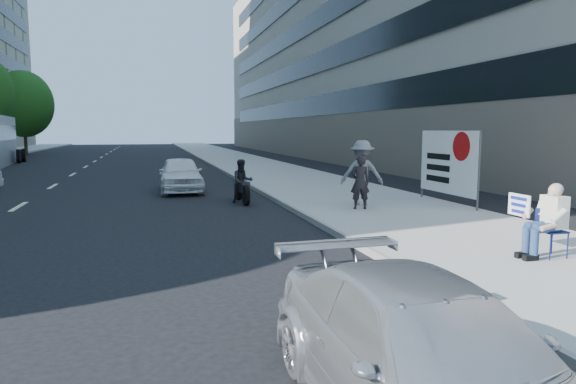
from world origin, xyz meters
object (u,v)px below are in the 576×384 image
object	(u,v)px
seated_protester	(546,217)
jogger	(362,173)
white_sedan_near	(180,174)
parked_sedan	(428,360)
pedestrian_woman	(360,182)
protest_banner	(448,162)
motorcycle	(242,183)

from	to	relation	value
seated_protester	jogger	size ratio (longest dim) A/B	0.68
white_sedan_near	jogger	bearing A→B (deg)	-51.06
seated_protester	parked_sedan	world-z (taller)	seated_protester
jogger	pedestrian_woman	size ratio (longest dim) A/B	1.27
jogger	protest_banner	xyz separation A→B (m)	(2.66, -0.33, 0.29)
parked_sedan	seated_protester	bearing A→B (deg)	38.95
seated_protester	white_sedan_near	bearing A→B (deg)	113.14
pedestrian_woman	parked_sedan	size ratio (longest dim) A/B	0.37
seated_protester	protest_banner	distance (m)	6.71
seated_protester	parked_sedan	xyz separation A→B (m)	(-4.60, -3.91, -0.28)
jogger	white_sedan_near	distance (m)	7.86
protest_banner	parked_sedan	bearing A→B (deg)	-123.04
parked_sedan	white_sedan_near	size ratio (longest dim) A/B	1.03
protest_banner	white_sedan_near	world-z (taller)	protest_banner
pedestrian_woman	motorcycle	size ratio (longest dim) A/B	0.74
seated_protester	pedestrian_woman	size ratio (longest dim) A/B	0.86
motorcycle	white_sedan_near	bearing A→B (deg)	111.64
protest_banner	motorcycle	bearing A→B (deg)	154.67
jogger	parked_sedan	world-z (taller)	jogger
jogger	protest_banner	world-z (taller)	protest_banner
seated_protester	parked_sedan	distance (m)	6.04
jogger	motorcycle	bearing A→B (deg)	-14.00
seated_protester	protest_banner	size ratio (longest dim) A/B	0.43
parked_sedan	white_sedan_near	bearing A→B (deg)	91.55
jogger	protest_banner	size ratio (longest dim) A/B	0.63
white_sedan_near	seated_protester	bearing A→B (deg)	-66.53
protest_banner	white_sedan_near	distance (m)	9.97
pedestrian_woman	parked_sedan	bearing A→B (deg)	82.35
protest_banner	parked_sedan	size ratio (longest dim) A/B	0.75
motorcycle	seated_protester	bearing A→B (deg)	-71.36
jogger	pedestrian_woman	bearing A→B (deg)	86.69
pedestrian_woman	white_sedan_near	distance (m)	8.21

